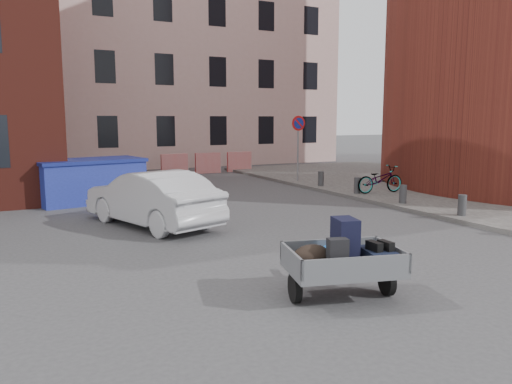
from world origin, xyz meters
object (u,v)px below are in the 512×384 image
trailer (342,259)px  bicycle (380,179)px  dumpster (90,180)px  silver_car (152,198)px

trailer → bicycle: bearing=61.1°
bicycle → dumpster: bearing=75.0°
trailer → bicycle: trailer is taller
dumpster → silver_car: bearing=-90.9°
trailer → silver_car: silver_car is taller
silver_car → bicycle: bearing=169.8°
dumpster → silver_car: (0.83, -4.43, -0.01)m
trailer → dumpster: size_ratio=0.55×
silver_car → dumpster: bearing=-97.9°
bicycle → trailer: bearing=141.1°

